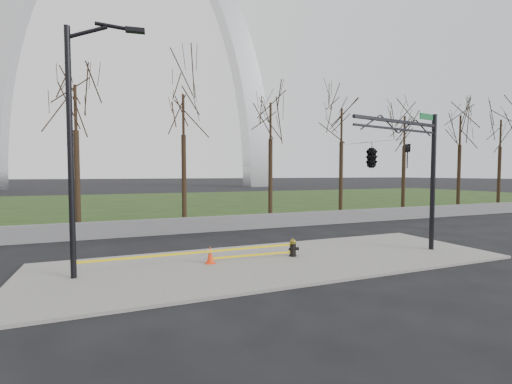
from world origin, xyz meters
name	(u,v)px	position (x,y,z in m)	size (l,w,h in m)	color
ground	(279,262)	(0.00, 0.00, 0.00)	(500.00, 500.00, 0.00)	black
sidewalk	(279,261)	(0.00, 0.00, 0.05)	(18.00, 6.00, 0.10)	slate
grass_strip	(168,203)	(0.00, 30.00, 0.03)	(120.00, 40.00, 0.06)	#1E2F11
guardrail	(220,224)	(0.00, 8.00, 0.45)	(60.00, 0.30, 0.90)	#59595B
gateway_arch	(138,49)	(0.00, 75.00, 32.50)	(66.00, 6.00, 65.00)	#B9BBC0
tree_row	(308,156)	(8.41, 12.00, 4.80)	(62.81, 4.00, 9.60)	black
fire_hydrant	(293,248)	(0.80, 0.31, 0.44)	(0.46, 0.33, 0.74)	black
traffic_cone	(210,255)	(-2.60, 0.47, 0.43)	(0.36, 0.36, 0.65)	#F1350C
street_light	(78,134)	(-6.89, 0.32, 4.69)	(2.38, 0.52, 8.21)	black
traffic_signal_mast	(385,155)	(3.88, -1.38, 4.15)	(5.04, 2.54, 6.00)	black
caution_tape	(214,253)	(-2.48, 0.35, 0.49)	(7.90, 0.16, 0.39)	yellow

